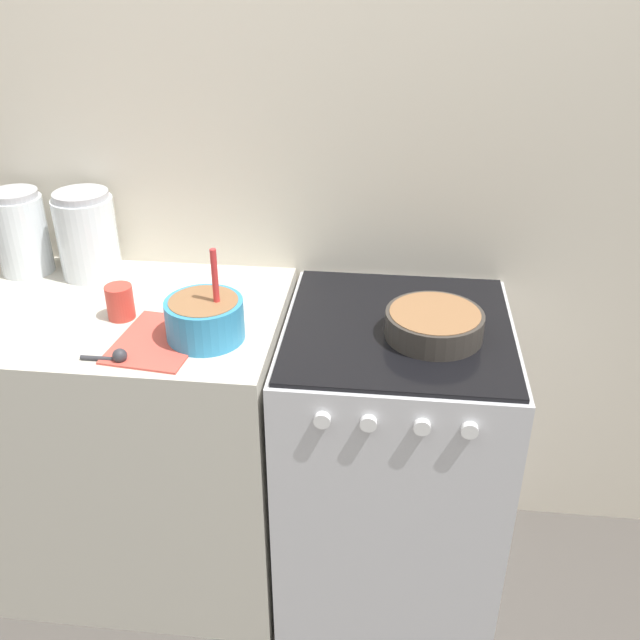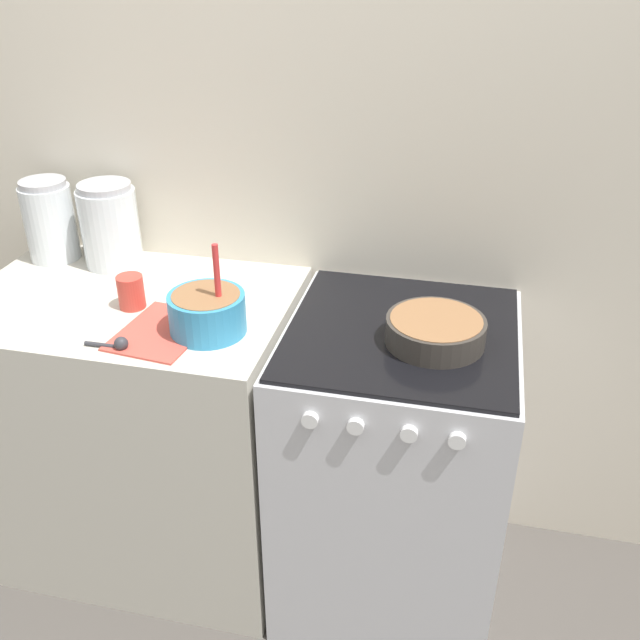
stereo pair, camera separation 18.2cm
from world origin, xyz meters
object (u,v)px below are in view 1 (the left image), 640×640
Objects in this scene: stove at (391,460)px; storage_jar_middle at (88,240)px; mixing_bowl at (205,317)px; tin_can at (120,302)px; baking_pan at (434,324)px; storage_jar_left at (22,238)px.

stove is 1.11m from storage_jar_middle.
mixing_bowl is 0.56m from storage_jar_middle.
mixing_bowl reaches higher than tin_can.
baking_pan is 0.99× the size of storage_jar_left.
tin_can is at bearing 179.52° from baking_pan.
mixing_bowl reaches higher than baking_pan.
stove is 0.73m from mixing_bowl.
stove is 3.69× the size of mixing_bowl.
storage_jar_middle reaches higher than mixing_bowl.
stove is 3.54× the size of storage_jar_middle.
baking_pan is at bearing -14.44° from storage_jar_middle.
baking_pan is at bearing 7.25° from mixing_bowl.
mixing_bowl is 2.67× the size of tin_can.
storage_jar_middle is at bearing 167.01° from stove.
storage_jar_middle is (0.21, 0.00, 0.00)m from storage_jar_left.
baking_pan is 0.97× the size of storage_jar_middle.
stove is 3.65× the size of baking_pan.
baking_pan is at bearing -12.10° from storage_jar_left.
stove is at bearing 151.54° from baking_pan.
stove is at bearing -12.99° from storage_jar_middle.
stove is at bearing 13.86° from mixing_bowl.
tin_can is at bearing -54.31° from storage_jar_middle.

